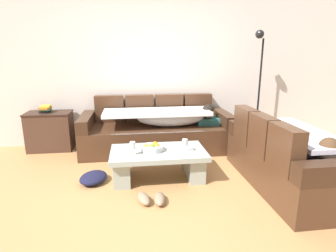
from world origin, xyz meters
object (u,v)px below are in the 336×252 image
object	(u,v)px
wine_glass_near_left	(133,146)
wine_glass_near_right	(185,143)
side_cabinet	(50,131)
fruit_bowl	(152,148)
crumpled_garment	(93,178)
open_magazine	(182,149)
pair_of_shoes	(152,199)
coffee_table	(158,161)
floor_lamp	(258,81)
couch_near_window	(289,159)
couch_along_wall	(159,130)
book_stack_on_cabinet	(45,109)

from	to	relation	value
wine_glass_near_left	wine_glass_near_right	xyz separation A→B (m)	(0.64, 0.02, 0.00)
wine_glass_near_right	side_cabinet	distance (m)	2.48
fruit_bowl	crumpled_garment	bearing A→B (deg)	-179.52
open_magazine	side_cabinet	world-z (taller)	side_cabinet
wine_glass_near_left	side_cabinet	world-z (taller)	side_cabinet
wine_glass_near_right	crumpled_garment	xyz separation A→B (m)	(-1.14, 0.09, -0.44)
wine_glass_near_right	pair_of_shoes	bearing A→B (deg)	-132.44
wine_glass_near_right	pair_of_shoes	distance (m)	0.81
crumpled_garment	wine_glass_near_right	bearing A→B (deg)	-4.55
coffee_table	floor_lamp	bearing A→B (deg)	34.07
side_cabinet	pair_of_shoes	world-z (taller)	side_cabinet
fruit_bowl	pair_of_shoes	distance (m)	0.71
couch_near_window	open_magazine	xyz separation A→B (m)	(-1.24, 0.37, 0.05)
open_magazine	crumpled_garment	xyz separation A→B (m)	(-1.13, 0.01, -0.33)
wine_glass_near_left	wine_glass_near_right	distance (m)	0.64
coffee_table	fruit_bowl	world-z (taller)	fruit_bowl
wine_glass_near_left	couch_near_window	bearing A→B (deg)	-8.25
couch_near_window	open_magazine	bearing A→B (deg)	73.22
coffee_table	open_magazine	xyz separation A→B (m)	(0.30, -0.02, 0.15)
couch_along_wall	side_cabinet	size ratio (longest dim) A/B	3.38
couch_along_wall	floor_lamp	distance (m)	1.92
wine_glass_near_right	open_magazine	xyz separation A→B (m)	(-0.02, 0.08, -0.11)
couch_along_wall	coffee_table	bearing A→B (deg)	-96.24
couch_along_wall	coffee_table	world-z (taller)	couch_along_wall
couch_near_window	wine_glass_near_right	world-z (taller)	couch_near_window
book_stack_on_cabinet	crumpled_garment	bearing A→B (deg)	-56.90
fruit_bowl	book_stack_on_cabinet	distance (m)	2.15
side_cabinet	pair_of_shoes	size ratio (longest dim) A/B	2.17
wine_glass_near_left	side_cabinet	bearing A→B (deg)	132.50
couch_along_wall	fruit_bowl	world-z (taller)	couch_along_wall
couch_along_wall	crumpled_garment	bearing A→B (deg)	-129.61
side_cabinet	book_stack_on_cabinet	size ratio (longest dim) A/B	3.14
couch_along_wall	book_stack_on_cabinet	xyz separation A→B (m)	(-1.84, 0.23, 0.37)
couch_near_window	side_cabinet	xyz separation A→B (m)	(-3.22, 1.75, -0.01)
wine_glass_near_left	open_magazine	world-z (taller)	wine_glass_near_left
wine_glass_near_left	crumpled_garment	bearing A→B (deg)	167.34
coffee_table	book_stack_on_cabinet	xyz separation A→B (m)	(-1.71, 1.36, 0.46)
fruit_bowl	pair_of_shoes	size ratio (longest dim) A/B	0.85
side_cabinet	crumpled_garment	distance (m)	1.63
wine_glass_near_right	crumpled_garment	distance (m)	1.23
book_stack_on_cabinet	pair_of_shoes	xyz separation A→B (m)	(1.58, -1.96, -0.65)
wine_glass_near_left	pair_of_shoes	size ratio (longest dim) A/B	0.50
coffee_table	wine_glass_near_left	bearing A→B (deg)	-159.54
floor_lamp	wine_glass_near_left	bearing A→B (deg)	-147.70
book_stack_on_cabinet	couch_near_window	bearing A→B (deg)	-28.26
coffee_table	fruit_bowl	xyz separation A→B (m)	(-0.08, -0.00, 0.18)
couch_along_wall	wine_glass_near_left	distance (m)	1.34
couch_along_wall	book_stack_on_cabinet	size ratio (longest dim) A/B	10.60
coffee_table	fruit_bowl	distance (m)	0.20
side_cabinet	book_stack_on_cabinet	distance (m)	0.38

